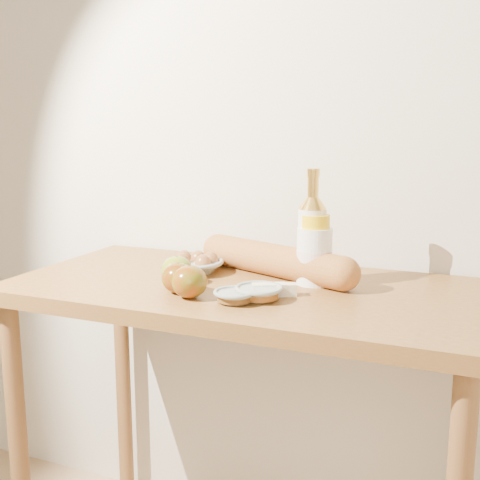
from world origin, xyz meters
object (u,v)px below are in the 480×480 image
(bourbon_bottle, at_px, (312,237))
(cream_bottle, at_px, (314,252))
(egg_bowl, at_px, (195,264))
(baguette, at_px, (275,260))
(table, at_px, (244,330))

(bourbon_bottle, xyz_separation_m, cream_bottle, (0.01, -0.01, -0.04))
(cream_bottle, xyz_separation_m, egg_bowl, (-0.34, -0.01, -0.06))
(baguette, bearing_deg, egg_bowl, -146.28)
(cream_bottle, distance_m, egg_bowl, 0.34)
(bourbon_bottle, bearing_deg, table, -171.98)
(cream_bottle, distance_m, baguette, 0.13)
(bourbon_bottle, relative_size, egg_bowl, 1.63)
(cream_bottle, bearing_deg, bourbon_bottle, 158.38)
(cream_bottle, bearing_deg, egg_bowl, -169.85)
(bourbon_bottle, distance_m, baguette, 0.14)
(baguette, bearing_deg, bourbon_bottle, 3.71)
(bourbon_bottle, height_order, egg_bowl, bourbon_bottle)
(table, distance_m, bourbon_bottle, 0.30)
(baguette, bearing_deg, cream_bottle, 2.66)
(table, height_order, egg_bowl, egg_bowl)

